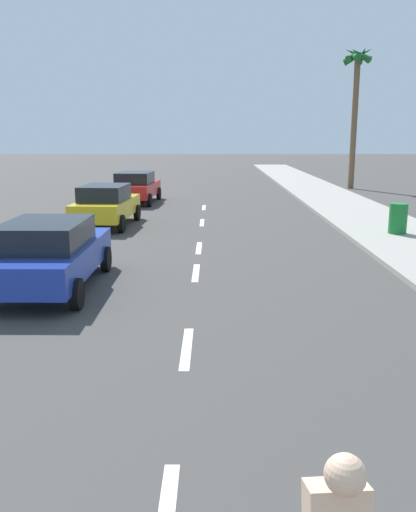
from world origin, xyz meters
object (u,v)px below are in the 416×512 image
Objects in this scene: parked_car_red at (136,186)px; trash_bin_far at (398,218)px; parked_car_blue at (49,252)px; palm_tree_distant at (357,80)px; parked_car_yellow at (106,204)px.

trash_bin_far is at bearing -39.82° from parked_car_red.
parked_car_blue is 0.52× the size of palm_tree_distant.
parked_car_blue reaches higher than trash_bin_far.
parked_car_red is 13.89m from trash_bin_far.
palm_tree_distant reaches higher than parked_car_blue.
palm_tree_distant is (12.96, 14.90, 5.86)m from parked_car_yellow.
parked_car_yellow is at bearing -87.91° from parked_car_red.
parked_car_blue is 11.81m from trash_bin_far.
parked_car_blue is 8.65m from parked_car_yellow.
trash_bin_far is (10.17, -9.46, -0.19)m from parked_car_red.
parked_car_blue is at bearing -147.19° from trash_bin_far.
parked_car_blue is 1.06× the size of parked_car_yellow.
parked_car_red is 0.52× the size of palm_tree_distant.
trash_bin_far is at bearing -8.93° from parked_car_yellow.
parked_car_yellow is 0.95× the size of parked_car_red.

